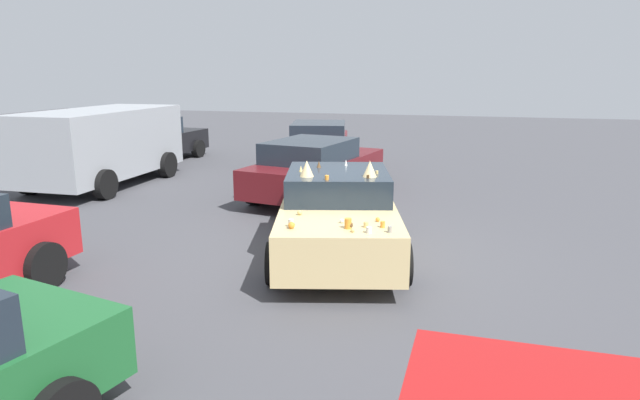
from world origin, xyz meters
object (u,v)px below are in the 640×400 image
at_px(parked_sedan_row_back_center, 316,167).
at_px(parked_sedan_behind_right, 153,140).
at_px(art_car_decorated, 338,213).
at_px(parked_sedan_far_right, 319,144).
at_px(parked_van_near_left, 101,143).

distance_m(parked_sedan_row_back_center, parked_sedan_behind_right, 7.61).
height_order(art_car_decorated, parked_sedan_row_back_center, art_car_decorated).
bearing_deg(parked_sedan_far_right, parked_sedan_behind_right, 81.87).
height_order(parked_van_near_left, parked_sedan_row_back_center, parked_van_near_left).
xyz_separation_m(parked_sedan_row_back_center, parked_sedan_far_right, (4.08, 1.02, 0.01)).
xyz_separation_m(parked_van_near_left, parked_sedan_behind_right, (3.84, 0.84, -0.41)).
relative_size(art_car_decorated, parked_sedan_row_back_center, 0.98).
relative_size(parked_van_near_left, parked_sedan_behind_right, 1.16).
distance_m(art_car_decorated, parked_van_near_left, 8.26).
bearing_deg(art_car_decorated, parked_sedan_row_back_center, -173.53).
height_order(parked_sedan_row_back_center, parked_sedan_behind_right, parked_sedan_behind_right).
distance_m(parked_van_near_left, parked_sedan_behind_right, 3.95).
relative_size(parked_sedan_row_back_center, parked_sedan_behind_right, 1.14).
distance_m(parked_van_near_left, parked_sedan_row_back_center, 5.84).
height_order(parked_sedan_row_back_center, parked_sedan_far_right, parked_sedan_far_right).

